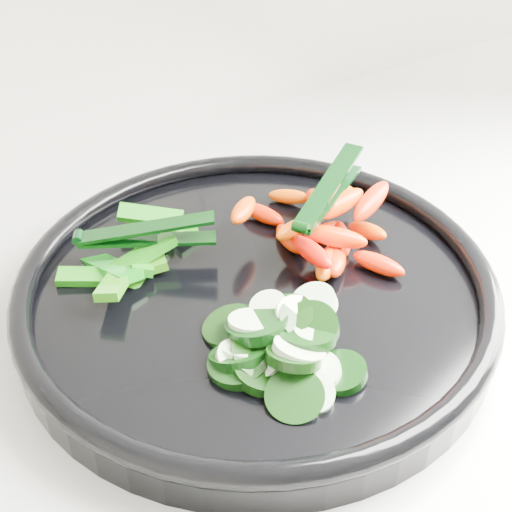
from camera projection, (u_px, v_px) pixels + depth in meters
veggie_tray at (256, 291)px, 0.56m from camera, size 0.43×0.43×0.04m
cucumber_pile at (274, 346)px, 0.49m from camera, size 0.12×0.13×0.04m
carrot_pile at (324, 228)px, 0.59m from camera, size 0.15×0.16×0.05m
pepper_pile at (136, 254)px, 0.58m from camera, size 0.13×0.11×0.04m
tong_carrot at (327, 193)px, 0.57m from camera, size 0.11×0.07×0.02m
tong_pepper at (142, 234)px, 0.57m from camera, size 0.11×0.07×0.02m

